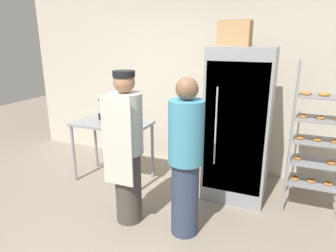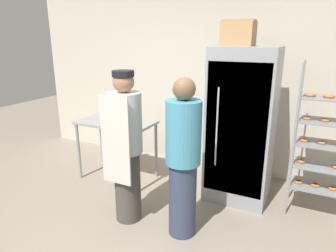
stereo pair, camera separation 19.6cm
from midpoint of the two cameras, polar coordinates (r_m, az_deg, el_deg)
ground_plane at (r=3.29m, az=-5.32°, el=-21.83°), size 14.00×14.00×0.00m
back_wall at (r=4.75m, az=9.03°, el=9.24°), size 6.40×0.12×2.91m
refrigerator at (r=3.89m, az=15.23°, el=-0.02°), size 0.77×0.72×1.94m
baking_rack at (r=3.86m, az=28.54°, el=-2.80°), size 0.59×0.45×1.79m
prep_counter at (r=4.38m, az=-8.55°, el=-0.53°), size 1.09×0.61×0.88m
donut_box at (r=4.16m, az=-7.22°, el=0.91°), size 0.25×0.19×0.24m
blender_pitcher at (r=4.51m, az=-10.27°, el=3.11°), size 0.12×0.12×0.30m
cardboard_storage_box at (r=3.80m, az=14.75°, el=16.70°), size 0.38×0.30×0.30m
person_baker at (r=3.29m, az=-6.36°, el=-3.92°), size 0.36×0.38×1.72m
person_customer at (r=3.05m, az=4.74°, el=-6.28°), size 0.36×0.36×1.68m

